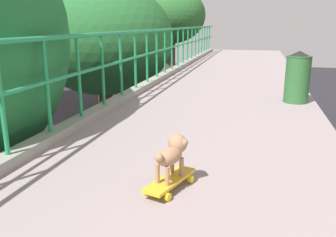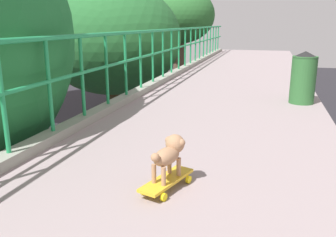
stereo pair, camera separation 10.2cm
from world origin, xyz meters
name	(u,v)px [view 2 (the right image)]	position (x,y,z in m)	size (l,w,h in m)	color
car_red_taxi_fifth	(59,185)	(-5.45, 11.20, 0.71)	(1.88, 3.92, 1.59)	red
car_white_sixth	(45,144)	(-8.76, 15.09, 0.75)	(2.01, 4.42, 1.51)	silver
car_black_seventh	(137,128)	(-5.38, 19.45, 0.66)	(1.94, 3.93, 1.45)	black
city_bus	(146,76)	(-8.96, 31.33, 1.99)	(2.76, 10.95, 3.54)	white
roadside_tree_far	(111,41)	(-2.92, 11.01, 6.20)	(4.48, 4.48, 8.03)	#4B3C21
roadside_tree_farthest	(179,19)	(-2.64, 18.77, 6.93)	(3.67, 3.67, 8.57)	brown
toy_skateboard	(167,181)	(1.30, 2.75, 5.56)	(0.33, 0.58, 0.09)	gold
small_dog	(170,152)	(1.32, 2.78, 5.78)	(0.24, 0.40, 0.33)	#A87B58
litter_bin	(303,77)	(2.56, 6.33, 5.92)	(0.40, 0.40, 0.84)	#2E6430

